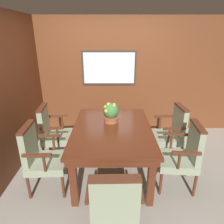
# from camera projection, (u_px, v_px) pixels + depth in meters

# --- Properties ---
(ground_plane) EXTENTS (14.00, 14.00, 0.00)m
(ground_plane) POSITION_uv_depth(u_px,v_px,m) (113.00, 172.00, 3.26)
(ground_plane) COLOR #A39E93
(wall_back) EXTENTS (7.20, 0.08, 2.45)m
(wall_back) POSITION_uv_depth(u_px,v_px,m) (112.00, 77.00, 4.33)
(wall_back) COLOR brown
(wall_back) RESTS_ON ground_plane
(wall_left) EXTENTS (0.06, 7.20, 2.45)m
(wall_left) POSITION_uv_depth(u_px,v_px,m) (0.00, 101.00, 2.81)
(wall_left) COLOR brown
(wall_left) RESTS_ON ground_plane
(dining_table) EXTENTS (1.19, 1.63, 0.77)m
(dining_table) POSITION_uv_depth(u_px,v_px,m) (112.00, 134.00, 3.06)
(dining_table) COLOR #562614
(dining_table) RESTS_ON ground_plane
(chair_right_far) EXTENTS (0.55, 0.56, 0.99)m
(chair_right_far) POSITION_uv_depth(u_px,v_px,m) (171.00, 131.00, 3.44)
(chair_right_far) COLOR #562B19
(chair_right_far) RESTS_ON ground_plane
(chair_left_near) EXTENTS (0.54, 0.55, 0.99)m
(chair_left_near) POSITION_uv_depth(u_px,v_px,m) (41.00, 156.00, 2.75)
(chair_left_near) COLOR #562B19
(chair_left_near) RESTS_ON ground_plane
(chair_left_far) EXTENTS (0.56, 0.57, 0.99)m
(chair_left_far) POSITION_uv_depth(u_px,v_px,m) (53.00, 131.00, 3.44)
(chair_left_far) COLOR #562B19
(chair_left_far) RESTS_ON ground_plane
(chair_right_near) EXTENTS (0.56, 0.57, 0.99)m
(chair_right_near) POSITION_uv_depth(u_px,v_px,m) (183.00, 154.00, 2.79)
(chair_right_near) COLOR #562B19
(chair_right_near) RESTS_ON ground_plane
(chair_head_near) EXTENTS (0.54, 0.53, 0.99)m
(chair_head_near) POSITION_uv_depth(u_px,v_px,m) (114.00, 206.00, 1.96)
(chair_head_near) COLOR #562B19
(chair_head_near) RESTS_ON ground_plane
(potted_plant) EXTENTS (0.25, 0.27, 0.33)m
(potted_plant) POSITION_uv_depth(u_px,v_px,m) (111.00, 113.00, 3.19)
(potted_plant) COLOR #9E5638
(potted_plant) RESTS_ON dining_table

